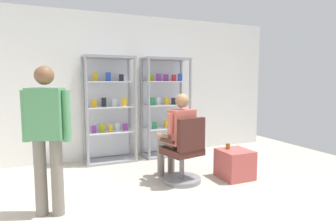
{
  "coord_description": "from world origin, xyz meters",
  "views": [
    {
      "loc": [
        -1.62,
        -2.43,
        1.48
      ],
      "look_at": [
        0.09,
        1.53,
        1.0
      ],
      "focal_mm": 30.82,
      "sensor_mm": 36.0,
      "label": 1
    }
  ],
  "objects_px": {
    "storage_crate": "(235,164)",
    "standing_customer": "(47,131)",
    "seated_shopkeeper": "(177,133)",
    "tea_glass": "(228,146)",
    "display_cabinet_left": "(109,109)",
    "display_cabinet_right": "(165,106)",
    "office_chair": "(184,156)"
  },
  "relations": [
    {
      "from": "display_cabinet_left",
      "to": "office_chair",
      "type": "height_order",
      "value": "display_cabinet_left"
    },
    {
      "from": "seated_shopkeeper",
      "to": "storage_crate",
      "type": "bearing_deg",
      "value": -18.35
    },
    {
      "from": "display_cabinet_left",
      "to": "office_chair",
      "type": "distance_m",
      "value": 1.84
    },
    {
      "from": "office_chair",
      "to": "standing_customer",
      "type": "relative_size",
      "value": 0.59
    },
    {
      "from": "seated_shopkeeper",
      "to": "tea_glass",
      "type": "bearing_deg",
      "value": -13.45
    },
    {
      "from": "seated_shopkeeper",
      "to": "tea_glass",
      "type": "relative_size",
      "value": 14.75
    },
    {
      "from": "display_cabinet_right",
      "to": "storage_crate",
      "type": "xyz_separation_m",
      "value": [
        0.44,
        -1.7,
        -0.75
      ]
    },
    {
      "from": "tea_glass",
      "to": "display_cabinet_right",
      "type": "bearing_deg",
      "value": 103.02
    },
    {
      "from": "display_cabinet_left",
      "to": "standing_customer",
      "type": "relative_size",
      "value": 1.17
    },
    {
      "from": "seated_shopkeeper",
      "to": "tea_glass",
      "type": "xyz_separation_m",
      "value": [
        0.77,
        -0.18,
        -0.24
      ]
    },
    {
      "from": "seated_shopkeeper",
      "to": "display_cabinet_left",
      "type": "bearing_deg",
      "value": 116.39
    },
    {
      "from": "storage_crate",
      "to": "tea_glass",
      "type": "bearing_deg",
      "value": 125.07
    },
    {
      "from": "display_cabinet_left",
      "to": "seated_shopkeeper",
      "type": "relative_size",
      "value": 1.47
    },
    {
      "from": "office_chair",
      "to": "seated_shopkeeper",
      "type": "height_order",
      "value": "seated_shopkeeper"
    },
    {
      "from": "display_cabinet_left",
      "to": "standing_customer",
      "type": "height_order",
      "value": "display_cabinet_left"
    },
    {
      "from": "display_cabinet_left",
      "to": "tea_glass",
      "type": "height_order",
      "value": "display_cabinet_left"
    },
    {
      "from": "display_cabinet_right",
      "to": "tea_glass",
      "type": "height_order",
      "value": "display_cabinet_right"
    },
    {
      "from": "display_cabinet_left",
      "to": "storage_crate",
      "type": "relative_size",
      "value": 3.97
    },
    {
      "from": "display_cabinet_right",
      "to": "seated_shopkeeper",
      "type": "height_order",
      "value": "display_cabinet_right"
    },
    {
      "from": "standing_customer",
      "to": "display_cabinet_right",
      "type": "bearing_deg",
      "value": 41.1
    },
    {
      "from": "office_chair",
      "to": "display_cabinet_left",
      "type": "bearing_deg",
      "value": 115.06
    },
    {
      "from": "storage_crate",
      "to": "standing_customer",
      "type": "height_order",
      "value": "standing_customer"
    },
    {
      "from": "display_cabinet_left",
      "to": "display_cabinet_right",
      "type": "relative_size",
      "value": 1.0
    },
    {
      "from": "storage_crate",
      "to": "seated_shopkeeper",
      "type": "bearing_deg",
      "value": 161.65
    },
    {
      "from": "seated_shopkeeper",
      "to": "standing_customer",
      "type": "xyz_separation_m",
      "value": [
        -1.77,
        -0.46,
        0.22
      ]
    },
    {
      "from": "tea_glass",
      "to": "office_chair",
      "type": "bearing_deg",
      "value": 178.18
    },
    {
      "from": "seated_shopkeeper",
      "to": "standing_customer",
      "type": "relative_size",
      "value": 0.79
    },
    {
      "from": "seated_shopkeeper",
      "to": "tea_glass",
      "type": "distance_m",
      "value": 0.82
    },
    {
      "from": "display_cabinet_left",
      "to": "tea_glass",
      "type": "relative_size",
      "value": 21.72
    },
    {
      "from": "standing_customer",
      "to": "display_cabinet_left",
      "type": "bearing_deg",
      "value": 60.68
    },
    {
      "from": "office_chair",
      "to": "display_cabinet_right",
      "type": "bearing_deg",
      "value": 77.18
    },
    {
      "from": "standing_customer",
      "to": "office_chair",
      "type": "bearing_deg",
      "value": 9.55
    }
  ]
}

